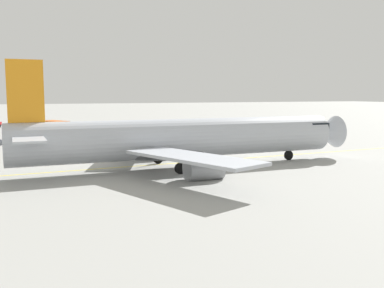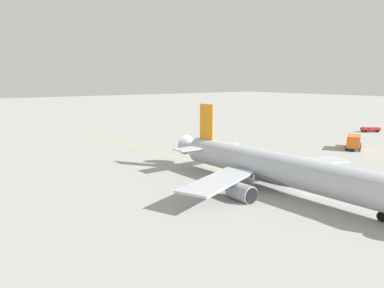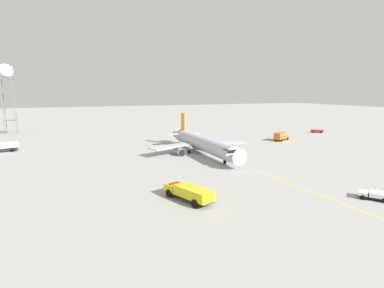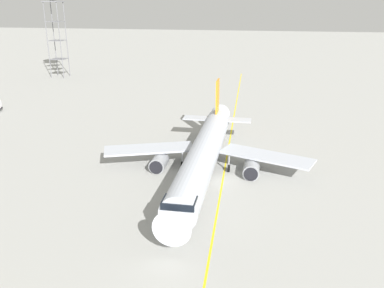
# 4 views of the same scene
# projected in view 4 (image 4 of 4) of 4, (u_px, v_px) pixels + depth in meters

# --- Properties ---
(ground_plane) EXTENTS (600.00, 600.00, 0.00)m
(ground_plane) POSITION_uv_depth(u_px,v_px,m) (215.00, 181.00, 56.37)
(ground_plane) COLOR #9E9E99
(airliner_main) EXTENTS (31.60, 41.37, 11.02)m
(airliner_main) POSITION_uv_depth(u_px,v_px,m) (204.00, 154.00, 57.87)
(airliner_main) COLOR #B2B7C1
(airliner_main) RESTS_ON ground_plane
(taxiway_centreline) EXTENTS (8.04, 184.62, 0.01)m
(taxiway_centreline) POSITION_uv_depth(u_px,v_px,m) (220.00, 194.00, 52.67)
(taxiway_centreline) COLOR yellow
(taxiway_centreline) RESTS_ON ground_plane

